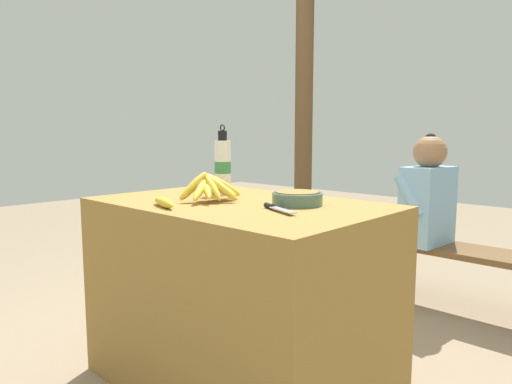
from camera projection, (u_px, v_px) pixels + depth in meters
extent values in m
plane|color=gray|center=(239.00, 383.00, 1.94)|extent=(12.00, 12.00, 0.00)
cube|color=olive|center=(239.00, 295.00, 1.90)|extent=(1.18, 0.76, 0.78)
sphere|color=#4C381E|center=(206.00, 186.00, 1.87)|extent=(0.05, 0.05, 0.05)
ellipsoid|color=gold|center=(193.00, 186.00, 1.83)|extent=(0.05, 0.15, 0.13)
ellipsoid|color=gold|center=(201.00, 189.00, 1.81)|extent=(0.12, 0.17, 0.10)
ellipsoid|color=gold|center=(207.00, 190.00, 1.82)|extent=(0.15, 0.12, 0.08)
ellipsoid|color=gold|center=(212.00, 187.00, 1.83)|extent=(0.15, 0.06, 0.12)
ellipsoid|color=gold|center=(220.00, 186.00, 1.84)|extent=(0.18, 0.07, 0.13)
ellipsoid|color=gold|center=(220.00, 187.00, 1.87)|extent=(0.14, 0.12, 0.11)
ellipsoid|color=gold|center=(222.00, 185.00, 1.89)|extent=(0.12, 0.17, 0.13)
ellipsoid|color=gold|center=(218.00, 186.00, 1.91)|extent=(0.06, 0.17, 0.09)
cylinder|color=#4C6B5B|center=(297.00, 199.00, 1.76)|extent=(0.20, 0.20, 0.04)
torus|color=#4C6B5B|center=(297.00, 194.00, 1.76)|extent=(0.20, 0.20, 0.01)
cylinder|color=olive|center=(297.00, 193.00, 1.76)|extent=(0.17, 0.17, 0.01)
cylinder|color=white|center=(223.00, 167.00, 2.08)|extent=(0.07, 0.07, 0.24)
cylinder|color=#38844C|center=(223.00, 167.00, 2.08)|extent=(0.08, 0.08, 0.05)
cylinder|color=black|center=(222.00, 136.00, 2.06)|extent=(0.04, 0.04, 0.04)
torus|color=black|center=(222.00, 128.00, 2.06)|extent=(0.03, 0.01, 0.03)
ellipsoid|color=gold|center=(164.00, 202.00, 1.71)|extent=(0.20, 0.09, 0.04)
cube|color=#BCBCC1|center=(283.00, 210.00, 1.58)|extent=(0.15, 0.08, 0.00)
cylinder|color=black|center=(269.00, 206.00, 1.68)|extent=(0.06, 0.04, 0.02)
cube|color=brown|center=(411.00, 243.00, 2.87)|extent=(1.73, 0.32, 0.04)
cube|color=brown|center=(303.00, 255.00, 3.33)|extent=(0.06, 0.06, 0.36)
cube|color=brown|center=(322.00, 249.00, 3.50)|extent=(0.06, 0.06, 0.36)
cylinder|color=#564C60|center=(380.00, 269.00, 2.93)|extent=(0.09, 0.09, 0.40)
cylinder|color=#564C60|center=(398.00, 241.00, 2.82)|extent=(0.31, 0.12, 0.09)
cylinder|color=#564C60|center=(396.00, 263.00, 3.05)|extent=(0.09, 0.09, 0.40)
cylinder|color=#564C60|center=(413.00, 236.00, 2.94)|extent=(0.31, 0.12, 0.09)
cube|color=#84B7E0|center=(427.00, 205.00, 2.75)|extent=(0.23, 0.36, 0.47)
cylinder|color=#84B7E0|center=(409.00, 195.00, 2.66)|extent=(0.21, 0.08, 0.25)
cylinder|color=#84B7E0|center=(436.00, 191.00, 2.87)|extent=(0.21, 0.08, 0.25)
sphere|color=#9E704C|center=(430.00, 152.00, 2.71)|extent=(0.19, 0.19, 0.19)
sphere|color=black|center=(431.00, 140.00, 2.70)|extent=(0.07, 0.07, 0.07)
sphere|color=#4C381E|center=(346.00, 221.00, 3.19)|extent=(0.04, 0.04, 0.04)
ellipsoid|color=#8EA842|center=(344.00, 223.00, 3.14)|extent=(0.06, 0.15, 0.08)
ellipsoid|color=#8EA842|center=(353.00, 222.00, 3.13)|extent=(0.17, 0.09, 0.13)
ellipsoid|color=#8EA842|center=(355.00, 222.00, 3.17)|extent=(0.15, 0.09, 0.09)
ellipsoid|color=#8EA842|center=(351.00, 220.00, 3.22)|extent=(0.05, 0.15, 0.11)
cylinder|color=brown|center=(304.00, 119.00, 3.57)|extent=(0.14, 0.14, 2.35)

